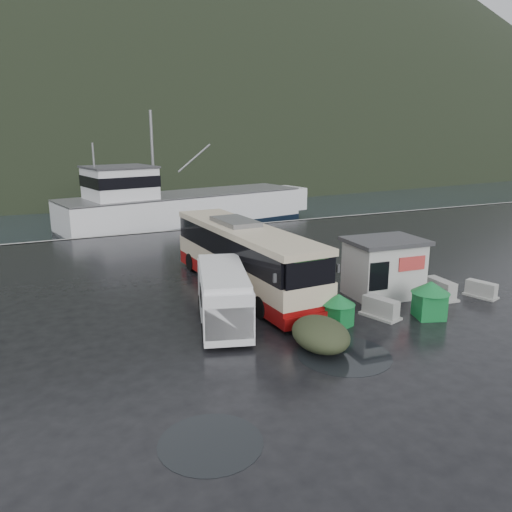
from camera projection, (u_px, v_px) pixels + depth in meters
name	position (u px, v px, depth m)	size (l,w,h in m)	color
ground	(271.00, 324.00, 19.59)	(160.00, 160.00, 0.00)	black
harbor_water	(62.00, 163.00, 116.51)	(300.00, 180.00, 0.02)	black
quay_edge	(152.00, 232.00, 37.21)	(160.00, 0.60, 1.50)	#999993
headland	(63.00, 146.00, 243.92)	(780.00, 540.00, 570.00)	black
coach_bus	(244.00, 289.00, 23.94)	(2.92, 11.60, 3.28)	beige
white_van	(223.00, 323.00, 19.68)	(1.87, 5.40, 2.25)	white
waste_bin_left	(428.00, 318.00, 20.29)	(1.11, 1.11, 1.55)	#136F31
waste_bin_right	(338.00, 326.00, 19.43)	(0.94, 0.94, 1.30)	#136F31
dome_tent	(320.00, 348.00, 17.45)	(1.90, 2.66, 1.04)	#2E3520
ticket_kiosk	(382.00, 295.00, 23.03)	(3.41, 2.58, 2.66)	beige
jersey_barrier_a	(380.00, 317.00, 20.36)	(0.80, 1.61, 0.80)	#999993
jersey_barrier_b	(440.00, 297.00, 22.72)	(0.84, 1.68, 0.84)	#999993
jersey_barrier_c	(480.00, 297.00, 22.83)	(0.71, 1.43, 0.71)	#999993
fishing_trawler	(186.00, 215.00, 45.02)	(26.09, 5.72, 10.44)	white
puddles	(294.00, 352.00, 17.15)	(9.34, 11.89, 0.01)	black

